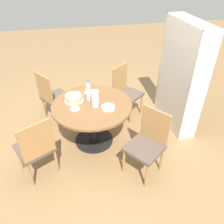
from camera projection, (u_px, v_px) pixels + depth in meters
The scene contains 13 objects.
ground_plane at pixel (94, 140), 3.52m from camera, with size 14.00×14.00×0.00m, color #937047.
dining_table at pixel (93, 114), 3.22m from camera, with size 1.15×1.15×0.70m.
chair_a at pixel (36, 147), 2.71m from camera, with size 0.57×0.57×0.92m.
chair_b at pixel (148, 142), 2.79m from camera, with size 0.59×0.59×0.92m.
chair_c at pixel (125, 90), 3.86m from camera, with size 0.59×0.59×0.92m.
chair_d at pixel (53, 96), 3.72m from camera, with size 0.59×0.59×0.92m.
bookshelf at pixel (179, 79), 3.49m from camera, with size 1.05×0.28×1.72m.
coffee_pot at pixel (95, 98), 3.00m from camera, with size 0.12×0.12×0.28m.
water_bottle at pixel (89, 92), 3.14m from camera, with size 0.07×0.07×0.31m.
cake_main at pixel (74, 98), 3.17m from camera, with size 0.28×0.28×0.09m.
cup_a at pixel (88, 91), 3.36m from camera, with size 0.12×0.12×0.07m.
cup_b at pixel (75, 107), 3.00m from camera, with size 0.12×0.12×0.07m.
plate_stack at pixel (108, 107), 3.02m from camera, with size 0.19×0.19×0.03m.
Camera 1 is at (2.61, -0.25, 2.42)m, focal length 35.00 mm.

